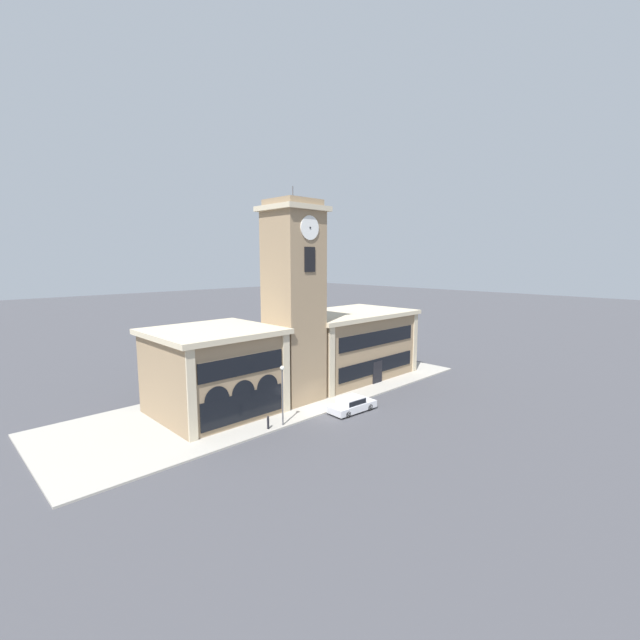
# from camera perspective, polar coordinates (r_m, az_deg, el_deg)

# --- Properties ---
(ground_plane) EXTENTS (300.00, 300.00, 0.00)m
(ground_plane) POSITION_cam_1_polar(r_m,az_deg,el_deg) (38.85, 1.30, -12.22)
(ground_plane) COLOR #424247
(sidewalk_kerb) EXTENTS (42.85, 13.58, 0.15)m
(sidewalk_kerb) POSITION_cam_1_polar(r_m,az_deg,el_deg) (43.59, -5.17, -9.86)
(sidewalk_kerb) COLOR #A39E93
(sidewalk_kerb) RESTS_ON ground_plane
(clock_tower) EXTENTS (5.10, 5.10, 20.05)m
(clock_tower) POSITION_cam_1_polar(r_m,az_deg,el_deg) (40.13, -3.52, 2.33)
(clock_tower) COLOR #937A5B
(clock_tower) RESTS_ON ground_plane
(town_hall_left_wing) EXTENTS (10.33, 9.71, 7.54)m
(town_hall_left_wing) POSITION_cam_1_polar(r_m,az_deg,el_deg) (38.78, -13.96, -6.62)
(town_hall_left_wing) COLOR #937A5B
(town_hall_left_wing) RESTS_ON ground_plane
(town_hall_right_wing) EXTENTS (15.62, 9.71, 7.54)m
(town_hall_right_wing) POSITION_cam_1_polar(r_m,az_deg,el_deg) (49.48, 3.59, -3.22)
(town_hall_right_wing) COLOR #937A5B
(town_hall_right_wing) RESTS_ON ground_plane
(parked_car_near) EXTENTS (4.59, 2.16, 1.36)m
(parked_car_near) POSITION_cam_1_polar(r_m,az_deg,el_deg) (38.89, 4.24, -11.11)
(parked_car_near) COLOR silver
(parked_car_near) RESTS_ON ground_plane
(street_lamp) EXTENTS (0.36, 0.36, 4.93)m
(street_lamp) POSITION_cam_1_polar(r_m,az_deg,el_deg) (34.78, -5.04, -8.70)
(street_lamp) COLOR #4C4C51
(street_lamp) RESTS_ON sidewalk_kerb
(bollard) EXTENTS (0.18, 0.18, 1.06)m
(bollard) POSITION_cam_1_polar(r_m,az_deg,el_deg) (35.05, -6.93, -13.42)
(bollard) COLOR black
(bollard) RESTS_ON sidewalk_kerb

